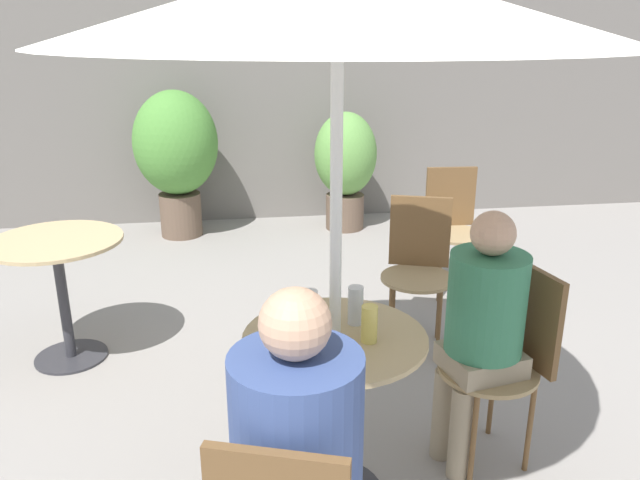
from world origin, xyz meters
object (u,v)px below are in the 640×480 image
(potted_plant_1, at_px, (345,162))
(beer_glass_0, at_px, (369,324))
(bistro_chair_2, at_px, (418,258))
(beer_glass_2, at_px, (309,308))
(bistro_chair_3, at_px, (453,218))
(cafe_table_far, at_px, (59,270))
(umbrella, at_px, (338,1))
(seated_person_1, at_px, (482,320))
(seated_person_0, at_px, (298,449))
(cafe_table_near, at_px, (335,380))
(potted_plant_0, at_px, (176,150))
(bistro_chair_1, at_px, (509,348))
(beer_glass_1, at_px, (356,305))
(beer_glass_3, at_px, (311,324))

(potted_plant_1, bearing_deg, beer_glass_0, -99.09)
(bistro_chair_2, relative_size, potted_plant_1, 0.80)
(beer_glass_2, distance_m, potted_plant_1, 3.59)
(bistro_chair_2, xyz_separation_m, bistro_chair_3, (0.49, 0.76, 0.00))
(cafe_table_far, bearing_deg, beer_glass_0, -43.77)
(umbrella, bearing_deg, seated_person_1, 11.30)
(bistro_chair_2, xyz_separation_m, beer_glass_2, (-0.81, -1.18, 0.27))
(beer_glass_0, bearing_deg, seated_person_0, -120.46)
(cafe_table_near, relative_size, beer_glass_2, 5.08)
(potted_plant_0, bearing_deg, cafe_table_near, -76.74)
(bistro_chair_1, xyz_separation_m, bistro_chair_3, (0.42, 1.89, 0.00))
(beer_glass_1, distance_m, beer_glass_2, 0.18)
(beer_glass_1, bearing_deg, bistro_chair_3, 60.28)
(seated_person_0, bearing_deg, potted_plant_0, -62.69)
(cafe_table_far, height_order, potted_plant_1, potted_plant_1)
(seated_person_0, distance_m, beer_glass_3, 0.56)
(seated_person_0, distance_m, seated_person_1, 1.14)
(seated_person_1, xyz_separation_m, potted_plant_0, (-1.49, 3.48, 0.10))
(bistro_chair_1, distance_m, umbrella, 1.61)
(potted_plant_1, bearing_deg, beer_glass_3, -102.37)
(beer_glass_1, bearing_deg, beer_glass_0, -82.09)
(beer_glass_1, bearing_deg, seated_person_0, -113.31)
(cafe_table_near, bearing_deg, seated_person_0, -108.70)
(beer_glass_0, bearing_deg, beer_glass_3, -174.29)
(seated_person_0, relative_size, seated_person_1, 1.04)
(umbrella, bearing_deg, beer_glass_2, 129.37)
(cafe_table_near, height_order, potted_plant_1, potted_plant_1)
(cafe_table_near, xyz_separation_m, potted_plant_1, (0.70, 3.60, 0.10))
(seated_person_1, xyz_separation_m, umbrella, (-0.64, -0.13, 1.23))
(potted_plant_0, bearing_deg, beer_glass_2, -77.68)
(potted_plant_0, bearing_deg, beer_glass_1, -74.93)
(bistro_chair_1, xyz_separation_m, seated_person_1, (-0.15, -0.03, 0.16))
(cafe_table_far, bearing_deg, seated_person_1, -31.39)
(seated_person_1, relative_size, beer_glass_1, 7.51)
(cafe_table_near, relative_size, seated_person_1, 0.63)
(bistro_chair_3, height_order, potted_plant_0, potted_plant_0)
(seated_person_0, height_order, seated_person_1, seated_person_0)
(bistro_chair_2, height_order, beer_glass_2, bistro_chair_2)
(cafe_table_far, bearing_deg, beer_glass_3, -48.90)
(beer_glass_3, bearing_deg, bistro_chair_1, 15.15)
(bistro_chair_3, distance_m, potted_plant_1, 1.64)
(beer_glass_1, height_order, umbrella, umbrella)
(cafe_table_far, height_order, seated_person_0, seated_person_0)
(bistro_chair_3, height_order, beer_glass_1, same)
(bistro_chair_2, bearing_deg, seated_person_0, -97.78)
(beer_glass_1, distance_m, beer_glass_3, 0.27)
(bistro_chair_2, distance_m, beer_glass_0, 1.50)
(bistro_chair_3, height_order, potted_plant_1, potted_plant_1)
(bistro_chair_2, distance_m, potted_plant_1, 2.32)
(cafe_table_near, distance_m, bistro_chair_2, 1.48)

